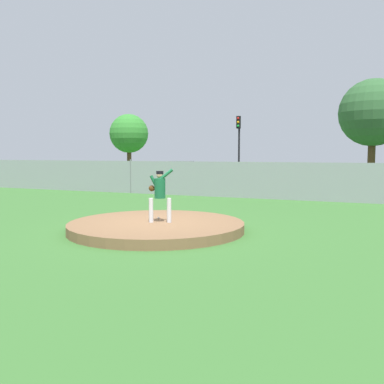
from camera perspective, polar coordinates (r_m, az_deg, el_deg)
ground_plane at (r=18.05m, az=4.19°, el=-2.09°), size 80.00×80.00×0.00m
asphalt_strip at (r=26.18m, az=10.31°, el=0.14°), size 44.00×7.00×0.01m
pitchers_mound at (r=12.57m, az=-4.84°, el=-4.68°), size 5.21×5.21×0.28m
pitcher_youth at (r=12.32m, az=-4.42°, el=0.14°), size 0.81×0.34×1.60m
baseball at (r=13.06m, az=-4.58°, el=-3.53°), size 0.07×0.07×0.07m
chainlink_fence at (r=21.76m, az=7.67°, el=1.62°), size 35.26×0.07×1.97m
parked_car_charcoal at (r=31.02m, az=-10.67°, el=2.40°), size 2.21×4.81×1.65m
parked_car_white at (r=28.70m, az=-2.20°, el=2.33°), size 2.00×4.66×1.76m
parked_car_silver at (r=26.62m, az=7.53°, el=2.05°), size 2.08×4.84×1.74m
parked_car_red at (r=25.22m, az=24.26°, el=1.39°), size 1.95×4.35×1.69m
traffic_cone_orange at (r=28.03m, az=14.61°, el=0.92°), size 0.40×0.40×0.55m
traffic_light_near at (r=31.21m, az=6.37°, el=7.28°), size 0.28×0.46×5.02m
tree_slender_far at (r=40.83m, az=-8.57°, el=7.83°), size 3.68×3.68×6.04m
tree_broad_right at (r=35.05m, az=23.39°, el=9.83°), size 5.07×5.07×7.92m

